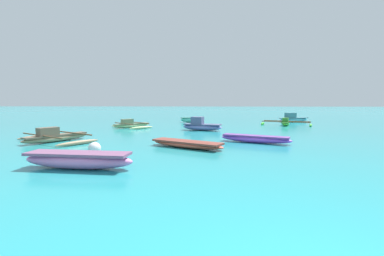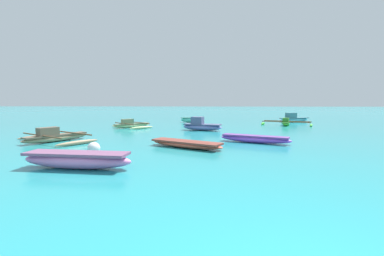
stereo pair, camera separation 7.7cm
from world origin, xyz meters
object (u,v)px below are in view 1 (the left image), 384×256
object	(u,v)px
moored_boat_5	(78,160)
mooring_buoy_0	(95,148)
moored_boat_4	(191,120)
moored_boat_7	(55,137)
moored_boat_3	(201,126)
moored_boat_8	(293,119)
moored_boat_0	(255,139)
moored_boat_2	(187,144)
moored_boat_6	(286,123)
moored_boat_1	(131,125)

from	to	relation	value
moored_boat_5	mooring_buoy_0	size ratio (longest dim) A/B	7.27
moored_boat_4	moored_boat_7	world-z (taller)	moored_boat_7
moored_boat_3	moored_boat_4	bearing A→B (deg)	114.95
moored_boat_8	moored_boat_5	bearing A→B (deg)	-148.95
moored_boat_0	moored_boat_7	world-z (taller)	moored_boat_7
moored_boat_5	moored_boat_7	xyz separation A→B (m)	(-3.78, 5.11, -0.03)
moored_boat_0	moored_boat_2	bearing A→B (deg)	-130.38
moored_boat_0	moored_boat_6	bearing A→B (deg)	89.41
moored_boat_2	moored_boat_3	size ratio (longest dim) A/B	1.19
moored_boat_0	moored_boat_8	xyz separation A→B (m)	(6.33, 13.51, 0.13)
moored_boat_3	moored_boat_6	distance (m)	8.41
moored_boat_1	moored_boat_4	distance (m)	7.05
moored_boat_8	moored_boat_6	bearing A→B (deg)	-141.59
moored_boat_7	moored_boat_8	bearing A→B (deg)	-19.00
moored_boat_5	moored_boat_6	distance (m)	18.53
moored_boat_1	moored_boat_5	bearing A→B (deg)	-126.68
moored_boat_8	mooring_buoy_0	size ratio (longest dim) A/B	7.25
moored_boat_3	moored_boat_2	bearing A→B (deg)	-78.22
moored_boat_2	moored_boat_7	world-z (taller)	moored_boat_7
moored_boat_8	moored_boat_0	bearing A→B (deg)	-140.29
moored_boat_6	moored_boat_7	size ratio (longest dim) A/B	0.97
moored_boat_2	mooring_buoy_0	world-z (taller)	mooring_buoy_0
moored_boat_7	moored_boat_2	bearing A→B (deg)	-70.25
moored_boat_0	moored_boat_3	xyz separation A→B (m)	(-2.75, 5.46, 0.13)
moored_boat_4	mooring_buoy_0	distance (m)	16.07
moored_boat_7	moored_boat_8	world-z (taller)	moored_boat_8
moored_boat_0	moored_boat_1	distance (m)	10.94
moored_boat_0	moored_boat_5	bearing A→B (deg)	-115.61
moored_boat_1	moored_boat_4	world-z (taller)	moored_boat_1
moored_boat_0	moored_boat_2	size ratio (longest dim) A/B	0.97
moored_boat_5	moored_boat_7	distance (m)	6.35
moored_boat_4	moored_boat_7	bearing A→B (deg)	-106.45
moored_boat_5	moored_boat_7	bearing A→B (deg)	130.65
moored_boat_0	moored_boat_1	xyz separation A→B (m)	(-8.32, 7.11, 0.02)
moored_boat_0	moored_boat_7	size ratio (longest dim) A/B	0.77
moored_boat_1	moored_boat_2	world-z (taller)	moored_boat_1
moored_boat_4	mooring_buoy_0	bearing A→B (deg)	-90.79
moored_boat_2	moored_boat_6	bearing A→B (deg)	84.20
moored_boat_5	moored_boat_6	xyz separation A→B (m)	(10.74, 15.10, -0.05)
moored_boat_6	mooring_buoy_0	world-z (taller)	moored_boat_6
moored_boat_5	mooring_buoy_0	distance (m)	2.12
moored_boat_3	mooring_buoy_0	world-z (taller)	moored_boat_3
moored_boat_5	moored_boat_4	bearing A→B (deg)	86.48
moored_boat_0	moored_boat_6	xyz separation A→B (m)	(4.47, 9.77, 0.02)
moored_boat_0	mooring_buoy_0	size ratio (longest dim) A/B	7.25
moored_boat_4	moored_boat_8	xyz separation A→B (m)	(10.19, 0.93, 0.06)
moored_boat_0	moored_boat_4	bearing A→B (deg)	131.08
moored_boat_8	mooring_buoy_0	bearing A→B (deg)	-153.03
moored_boat_3	moored_boat_8	distance (m)	12.13
moored_boat_1	moored_boat_4	size ratio (longest dim) A/B	1.58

